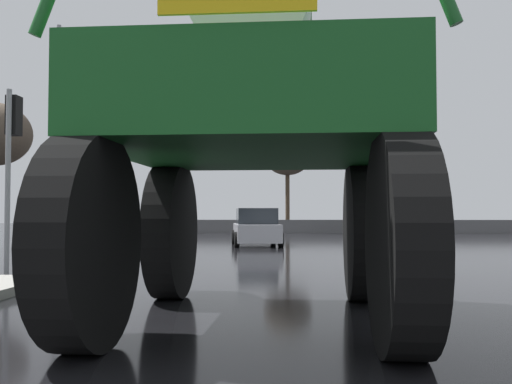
{
  "coord_description": "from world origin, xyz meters",
  "views": [
    {
      "loc": [
        -0.02,
        0.19,
        1.29
      ],
      "look_at": [
        -0.59,
        10.15,
        1.68
      ],
      "focal_mm": 39.78,
      "sensor_mm": 36.0,
      "label": 1
    }
  ],
  "objects_px": {
    "traffic_signal_near_left": "(12,140)",
    "streetlight_far_left": "(62,123)",
    "oversize_sprayer": "(256,138)",
    "bare_tree_far_center": "(287,155)",
    "sedan_ahead": "(256,228)"
  },
  "relations": [
    {
      "from": "sedan_ahead",
      "to": "traffic_signal_near_left",
      "type": "height_order",
      "value": "traffic_signal_near_left"
    },
    {
      "from": "bare_tree_far_center",
      "to": "oversize_sprayer",
      "type": "bearing_deg",
      "value": -90.63
    },
    {
      "from": "traffic_signal_near_left",
      "to": "streetlight_far_left",
      "type": "bearing_deg",
      "value": 107.25
    },
    {
      "from": "traffic_signal_near_left",
      "to": "bare_tree_far_center",
      "type": "bearing_deg",
      "value": 78.08
    },
    {
      "from": "oversize_sprayer",
      "to": "bare_tree_far_center",
      "type": "bearing_deg",
      "value": 0.87
    },
    {
      "from": "oversize_sprayer",
      "to": "streetlight_far_left",
      "type": "bearing_deg",
      "value": 31.14
    },
    {
      "from": "traffic_signal_near_left",
      "to": "bare_tree_far_center",
      "type": "height_order",
      "value": "bare_tree_far_center"
    },
    {
      "from": "oversize_sprayer",
      "to": "bare_tree_far_center",
      "type": "height_order",
      "value": "bare_tree_far_center"
    },
    {
      "from": "sedan_ahead",
      "to": "traffic_signal_near_left",
      "type": "xyz_separation_m",
      "value": [
        -4.51,
        -11.59,
        2.13
      ]
    },
    {
      "from": "sedan_ahead",
      "to": "bare_tree_far_center",
      "type": "relative_size",
      "value": 0.63
    },
    {
      "from": "oversize_sprayer",
      "to": "traffic_signal_near_left",
      "type": "relative_size",
      "value": 1.42
    },
    {
      "from": "oversize_sprayer",
      "to": "sedan_ahead",
      "type": "distance_m",
      "value": 16.38
    },
    {
      "from": "traffic_signal_near_left",
      "to": "streetlight_far_left",
      "type": "relative_size",
      "value": 0.43
    },
    {
      "from": "sedan_ahead",
      "to": "streetlight_far_left",
      "type": "height_order",
      "value": "streetlight_far_left"
    },
    {
      "from": "streetlight_far_left",
      "to": "bare_tree_far_center",
      "type": "height_order",
      "value": "streetlight_far_left"
    }
  ]
}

